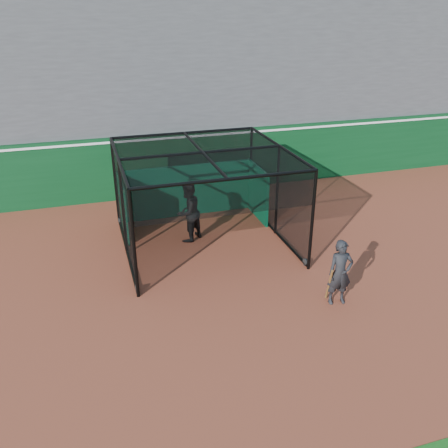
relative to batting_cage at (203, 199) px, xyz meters
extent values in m
plane|color=brown|center=(-0.67, -3.71, -1.51)|extent=(120.00, 120.00, 0.00)
cube|color=#0A3A19|center=(-0.67, 4.79, -0.26)|extent=(50.00, 0.45, 2.50)
cube|color=white|center=(-0.67, 4.79, 0.84)|extent=(50.00, 0.50, 0.08)
cube|color=#4C4C4F|center=(-0.67, 8.67, 2.37)|extent=(50.00, 7.85, 7.75)
cube|color=#085031|center=(0.00, 2.38, -0.56)|extent=(4.85, 0.10, 1.90)
cylinder|color=black|center=(-2.48, -2.33, -1.40)|extent=(0.08, 0.22, 0.22)
cylinder|color=black|center=(2.48, -2.33, -1.40)|extent=(0.08, 0.22, 0.22)
cylinder|color=black|center=(-2.48, 2.30, -1.40)|extent=(0.08, 0.22, 0.22)
cylinder|color=black|center=(2.48, 2.30, -1.40)|extent=(0.08, 0.22, 0.22)
imported|color=black|center=(-0.43, 0.35, -0.52)|extent=(1.21, 1.17, 1.97)
imported|color=black|center=(2.42, -4.31, -0.63)|extent=(0.69, 0.49, 1.76)
cylinder|color=#593819|center=(2.17, -4.26, -0.96)|extent=(0.16, 0.39, 1.02)
camera|label=1|loc=(-3.42, -13.34, 5.50)|focal=38.00mm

